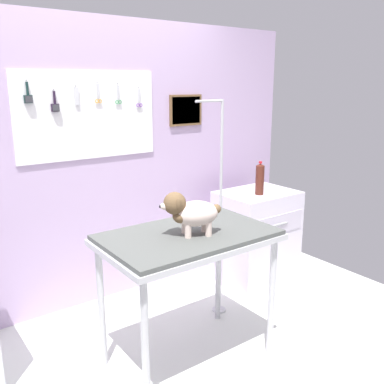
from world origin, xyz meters
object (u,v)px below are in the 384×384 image
object	(u,v)px
grooming_table	(188,246)
dog	(190,212)
soda_bottle	(260,179)
grooming_arm	(220,218)
cabinet_right	(256,236)

from	to	relation	value
grooming_table	dog	distance (m)	0.24
grooming_table	soda_bottle	size ratio (longest dim) A/B	3.67
dog	grooming_table	bearing A→B (deg)	68.40
grooming_arm	cabinet_right	size ratio (longest dim) A/B	1.99
grooming_arm	dog	bearing A→B (deg)	-145.02
grooming_arm	cabinet_right	distance (m)	0.80
cabinet_right	grooming_arm	bearing A→B (deg)	-158.64
dog	cabinet_right	size ratio (longest dim) A/B	0.44
grooming_arm	soda_bottle	world-z (taller)	grooming_arm
grooming_table	soda_bottle	bearing A→B (deg)	25.12
grooming_table	grooming_arm	xyz separation A→B (m)	(0.55, 0.36, -0.02)
dog	soda_bottle	distance (m)	1.32
grooming_table	dog	world-z (taller)	dog
grooming_table	grooming_arm	bearing A→B (deg)	32.85
dog	grooming_arm	bearing A→B (deg)	34.98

